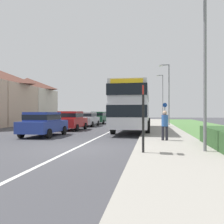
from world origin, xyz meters
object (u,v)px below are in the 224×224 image
object	(u,v)px
parked_car_red	(71,120)
street_lamp_near	(202,47)
parked_car_dark_green	(99,117)
pedestrian_at_stop	(165,124)
cycle_route_sign	(165,114)
double_decker_bus	(133,106)
parked_car_silver	(87,118)
pedestrian_walking_away	(165,118)
street_lamp_mid	(168,91)
street_lamp_far	(162,95)
parked_car_blue	(44,123)
bus_stop_sign	(143,114)

from	to	relation	value
parked_car_red	street_lamp_near	bearing A→B (deg)	-49.71
parked_car_dark_green	pedestrian_at_stop	bearing A→B (deg)	-67.26
cycle_route_sign	street_lamp_near	size ratio (longest dim) A/B	0.36
double_decker_bus	parked_car_silver	distance (m)	7.88
parked_car_silver	parked_car_dark_green	distance (m)	5.49
pedestrian_walking_away	street_lamp_mid	size ratio (longest dim) A/B	0.24
parked_car_red	street_lamp_far	distance (m)	23.96
parked_car_silver	street_lamp_mid	distance (m)	9.59
parked_car_dark_green	pedestrian_walking_away	xyz separation A→B (m)	(8.32, -6.85, 0.07)
street_lamp_far	pedestrian_walking_away	bearing A→B (deg)	-91.85
pedestrian_walking_away	cycle_route_sign	size ratio (longest dim) A/B	0.66
double_decker_bus	parked_car_blue	size ratio (longest dim) A/B	2.82
parked_car_dark_green	pedestrian_at_stop	distance (m)	19.84
street_lamp_near	street_lamp_mid	xyz separation A→B (m)	(-0.02, 17.67, -0.03)
parked_car_silver	pedestrian_walking_away	distance (m)	8.49
parked_car_blue	street_lamp_far	bearing A→B (deg)	71.88
double_decker_bus	street_lamp_near	distance (m)	11.24
cycle_route_sign	street_lamp_far	bearing A→B (deg)	88.19
pedestrian_at_stop	street_lamp_mid	xyz separation A→B (m)	(1.18, 14.46, 3.05)
parked_car_silver	pedestrian_walking_away	size ratio (longest dim) A/B	2.66
parked_car_silver	street_lamp_near	bearing A→B (deg)	-60.87
parked_car_red	street_lamp_mid	bearing A→B (deg)	39.47
cycle_route_sign	pedestrian_walking_away	bearing A→B (deg)	109.72
bus_stop_sign	street_lamp_mid	world-z (taller)	street_lamp_mid
street_lamp_mid	street_lamp_far	size ratio (longest dim) A/B	0.86
parked_car_silver	bus_stop_sign	bearing A→B (deg)	-68.01
parked_car_blue	street_lamp_mid	size ratio (longest dim) A/B	0.58
pedestrian_at_stop	street_lamp_far	distance (m)	29.41
parked_car_red	street_lamp_far	world-z (taller)	street_lamp_far
double_decker_bus	cycle_route_sign	bearing A→B (deg)	55.07
pedestrian_walking_away	street_lamp_far	xyz separation A→B (m)	(0.57, 17.71, 3.62)
cycle_route_sign	street_lamp_near	world-z (taller)	street_lamp_near
parked_car_dark_green	parked_car_silver	bearing A→B (deg)	-90.67
parked_car_blue	parked_car_silver	bearing A→B (deg)	90.21
parked_car_blue	street_lamp_far	world-z (taller)	street_lamp_far
cycle_route_sign	parked_car_red	bearing A→B (deg)	-153.04
parked_car_silver	parked_car_blue	bearing A→B (deg)	-89.79
pedestrian_at_stop	bus_stop_sign	distance (m)	4.05
street_lamp_far	parked_car_dark_green	bearing A→B (deg)	-129.28
parked_car_red	pedestrian_walking_away	size ratio (longest dim) A/B	2.40
bus_stop_sign	street_lamp_mid	xyz separation A→B (m)	(2.17, 18.34, 2.48)
parked_car_silver	street_lamp_far	world-z (taller)	street_lamp_far
parked_car_red	parked_car_silver	bearing A→B (deg)	90.98
parked_car_dark_green	cycle_route_sign	world-z (taller)	cycle_route_sign
parked_car_dark_green	street_lamp_near	distance (m)	23.47
pedestrian_at_stop	cycle_route_sign	xyz separation A→B (m)	(0.66, 11.42, 0.45)
pedestrian_walking_away	street_lamp_near	world-z (taller)	street_lamp_near
parked_car_blue	pedestrian_at_stop	size ratio (longest dim) A/B	2.41
pedestrian_at_stop	pedestrian_walking_away	bearing A→B (deg)	86.75
double_decker_bus	street_lamp_mid	xyz separation A→B (m)	(3.36, 7.11, 1.88)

